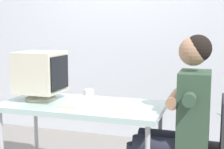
# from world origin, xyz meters

# --- Properties ---
(wall_back) EXTENTS (8.00, 0.10, 3.00)m
(wall_back) POSITION_xyz_m (0.30, 1.40, 1.50)
(wall_back) COLOR silver
(wall_back) RESTS_ON ground_plane
(desk) EXTENTS (1.32, 0.65, 0.73)m
(desk) POSITION_xyz_m (0.00, 0.00, 0.67)
(desk) COLOR #B7B7BC
(desk) RESTS_ON ground_plane
(crt_monitor) EXTENTS (0.37, 0.35, 0.41)m
(crt_monitor) POSITION_xyz_m (-0.39, 0.03, 0.96)
(crt_monitor) COLOR beige
(crt_monitor) RESTS_ON desk
(keyboard) EXTENTS (0.16, 0.44, 0.03)m
(keyboard) POSITION_xyz_m (-0.04, 0.02, 0.74)
(keyboard) COLOR beige
(keyboard) RESTS_ON desk
(office_chair) EXTENTS (0.42, 0.42, 0.85)m
(office_chair) POSITION_xyz_m (0.97, -0.01, 0.48)
(office_chair) COLOR #4C4C51
(office_chair) RESTS_ON ground_plane
(person_seated) EXTENTS (0.72, 0.56, 1.29)m
(person_seated) POSITION_xyz_m (0.78, -0.01, 0.70)
(person_seated) COLOR #334C38
(person_seated) RESTS_ON ground_plane
(desk_mug) EXTENTS (0.08, 0.09, 0.08)m
(desk_mug) POSITION_xyz_m (-0.02, 0.19, 0.77)
(desk_mug) COLOR white
(desk_mug) RESTS_ON desk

